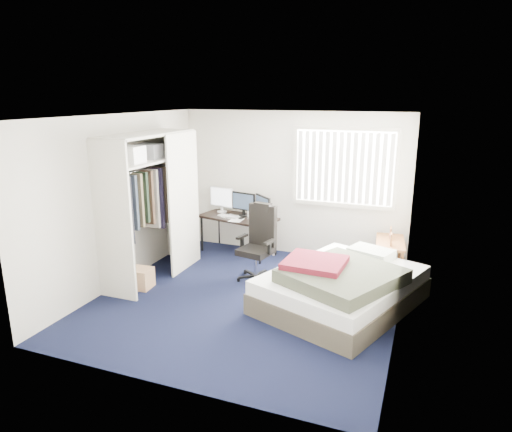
{
  "coord_description": "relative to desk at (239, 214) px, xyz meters",
  "views": [
    {
      "loc": [
        2.2,
        -5.41,
        2.76
      ],
      "look_at": [
        -0.02,
        0.4,
        1.1
      ],
      "focal_mm": 32.0,
      "sensor_mm": 36.0,
      "label": 1
    }
  ],
  "objects": [
    {
      "name": "desk",
      "position": [
        0.0,
        0.0,
        0.0
      ],
      "size": [
        1.47,
        0.91,
        1.13
      ],
      "color": "black",
      "rests_on": "ground"
    },
    {
      "name": "office_chair",
      "position": [
        0.73,
        -0.97,
        -0.27
      ],
      "size": [
        0.65,
        0.65,
        1.17
      ],
      "color": "black",
      "rests_on": "ground"
    },
    {
      "name": "pine_box",
      "position": [
        -0.79,
        -1.95,
        -0.57
      ],
      "size": [
        0.41,
        0.32,
        0.29
      ],
      "primitive_type": "cube",
      "rotation": [
        0.0,
        0.0,
        0.08
      ],
      "color": "tan",
      "rests_on": "ground"
    },
    {
      "name": "room_shell",
      "position": [
        0.86,
        -1.75,
        0.79
      ],
      "size": [
        4.2,
        4.2,
        4.2
      ],
      "color": "silver",
      "rests_on": "ground"
    },
    {
      "name": "closet",
      "position": [
        -0.81,
        -1.49,
        0.64
      ],
      "size": [
        0.64,
        1.84,
        2.22
      ],
      "color": "beige",
      "rests_on": "ground"
    },
    {
      "name": "footstool",
      "position": [
        0.49,
        0.1,
        -0.52
      ],
      "size": [
        0.38,
        0.35,
        0.26
      ],
      "color": "white",
      "rests_on": "ground"
    },
    {
      "name": "bed",
      "position": [
        2.11,
        -1.51,
        -0.42
      ],
      "size": [
        2.26,
        2.57,
        0.7
      ],
      "color": "#443D31",
      "rests_on": "ground"
    },
    {
      "name": "nightstand",
      "position": [
        2.61,
        -0.18,
        -0.21
      ],
      "size": [
        0.5,
        0.88,
        0.76
      ],
      "color": "brown",
      "rests_on": "ground"
    },
    {
      "name": "window_assembly",
      "position": [
        1.76,
        0.29,
        0.88
      ],
      "size": [
        1.72,
        0.09,
        1.32
      ],
      "color": "white",
      "rests_on": "ground"
    },
    {
      "name": "ground",
      "position": [
        0.86,
        -1.75,
        -0.72
      ],
      "size": [
        4.2,
        4.2,
        0.0
      ],
      "primitive_type": "plane",
      "color": "black",
      "rests_on": "ground"
    }
  ]
}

